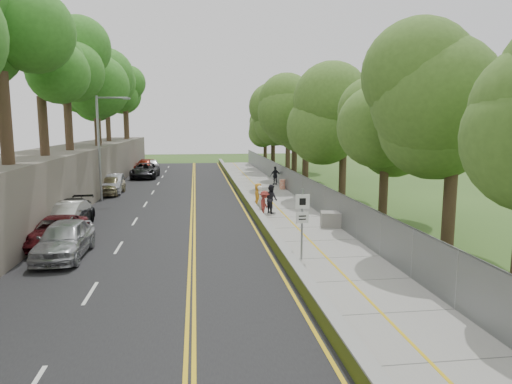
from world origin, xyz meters
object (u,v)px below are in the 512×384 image
at_px(concrete_block, 332,219).
at_px(car_0, 64,239).
at_px(painter_0, 258,197).
at_px(person_far, 275,176).
at_px(streetlight, 102,141).
at_px(car_2, 57,231).
at_px(construction_barrel, 282,184).
at_px(car_1, 64,218).
at_px(signpost, 302,216).

xyz_separation_m(concrete_block, car_0, (-13.53, -4.31, 0.38)).
bearing_deg(painter_0, person_far, -0.70).
bearing_deg(painter_0, streetlight, 79.13).
xyz_separation_m(car_0, person_far, (13.48, 22.91, 0.08)).
bearing_deg(car_2, construction_barrel, 47.81).
bearing_deg(car_0, concrete_block, 17.68).
distance_m(streetlight, construction_barrel, 15.96).
bearing_deg(car_1, construction_barrel, 46.41).
bearing_deg(signpost, car_0, 170.64).
bearing_deg(painter_0, car_2, 140.20).
distance_m(construction_barrel, car_2, 22.84).
bearing_deg(painter_0, concrete_block, -134.29).
bearing_deg(car_0, car_1, 105.22).
relative_size(streetlight, car_2, 1.61).
distance_m(car_1, car_2, 2.75).
bearing_deg(car_1, painter_0, 26.02).
height_order(streetlight, concrete_block, streetlight).
distance_m(car_0, car_2, 2.31).
xyz_separation_m(signpost, painter_0, (-0.30, 11.74, -0.99)).
relative_size(streetlight, painter_0, 4.35).
distance_m(streetlight, signpost, 20.72).
relative_size(car_2, person_far, 2.81).
xyz_separation_m(construction_barrel, car_1, (-14.90, -14.91, 0.38)).
relative_size(signpost, car_1, 0.62).
xyz_separation_m(car_2, painter_0, (10.96, 7.93, 0.24)).
relative_size(construction_barrel, painter_0, 0.48).
relative_size(car_0, car_2, 0.96).
relative_size(streetlight, person_far, 4.50).
bearing_deg(car_1, concrete_block, -0.64).
bearing_deg(car_0, streetlight, 94.40).
bearing_deg(streetlight, painter_0, -25.18).
bearing_deg(person_far, painter_0, 58.91).
bearing_deg(concrete_block, signpost, -117.98).
relative_size(car_2, painter_0, 2.71).
bearing_deg(streetlight, signpost, -55.92).
xyz_separation_m(construction_barrel, car_0, (-13.58, -19.75, 0.37)).
bearing_deg(painter_0, construction_barrel, -5.78).
distance_m(streetlight, car_1, 11.14).
bearing_deg(concrete_block, car_0, -162.32).
distance_m(signpost, car_1, 13.40).
bearing_deg(car_2, person_far, 52.54).
bearing_deg(streetlight, car_0, -85.60).
xyz_separation_m(signpost, car_0, (-10.33, 1.70, -1.10)).
bearing_deg(car_2, concrete_block, 5.90).
height_order(concrete_block, painter_0, painter_0).
distance_m(car_0, painter_0, 14.20).
bearing_deg(car_2, signpost, -21.48).
bearing_deg(person_far, car_2, 39.21).
height_order(signpost, painter_0, signpost).
distance_m(car_1, person_far, 23.36).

